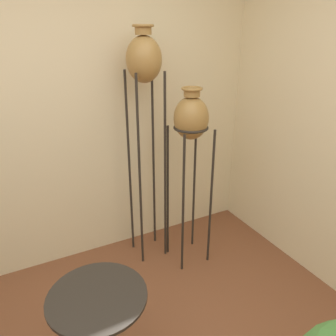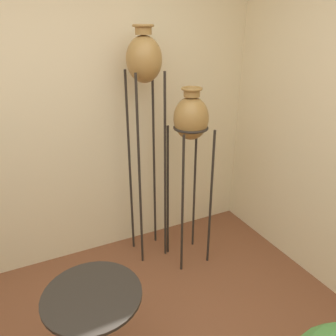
% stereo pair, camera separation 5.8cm
% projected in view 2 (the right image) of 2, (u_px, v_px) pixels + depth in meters
% --- Properties ---
extents(wall_back, '(7.63, 0.06, 2.70)m').
position_uv_depth(wall_back, '(44.00, 109.00, 2.49)').
color(wall_back, beige).
rests_on(wall_back, ground_plane).
extents(vase_stand_tall, '(0.27, 0.27, 1.94)m').
position_uv_depth(vase_stand_tall, '(144.00, 70.00, 2.43)').
color(vase_stand_tall, '#28231E').
rests_on(vase_stand_tall, ground_plane).
extents(vase_stand_medium, '(0.29, 0.29, 1.52)m').
position_uv_depth(vase_stand_medium, '(191.00, 123.00, 2.50)').
color(vase_stand_medium, '#28231E').
rests_on(vase_stand_medium, ground_plane).
extents(side_table, '(0.52, 0.52, 0.66)m').
position_uv_depth(side_table, '(95.00, 320.00, 1.75)').
color(side_table, '#28231E').
rests_on(side_table, ground_plane).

